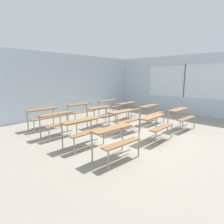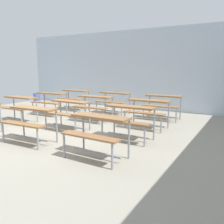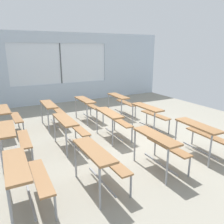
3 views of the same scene
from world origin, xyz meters
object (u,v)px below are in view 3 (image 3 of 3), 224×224
object	(u,v)px
desk_bench_r2c2	(53,109)
desk_bench_r1c1	(113,118)
desk_bench_r2c0	(100,157)
desk_bench_r3c2	(8,114)
desk_bench_r0c1	(150,112)
desk_bench_r3c0	(25,173)
desk_bench_r1c2	(88,104)
desk_bench_r0c0	(201,131)
desk_bench_r2c1	(70,125)
desk_bench_r3c1	(13,135)
desk_bench_r1c0	(160,143)
desk_bench_r0c2	(121,100)

from	to	relation	value
desk_bench_r2c2	desk_bench_r1c1	bearing A→B (deg)	-144.45
desk_bench_r2c0	desk_bench_r3c2	world-z (taller)	same
desk_bench_r0c1	desk_bench_r3c0	xyz separation A→B (m)	(-1.77, 3.64, 0.00)
desk_bench_r1c2	desk_bench_r1c1	bearing A→B (deg)	179.10
desk_bench_r3c2	desk_bench_r1c2	bearing A→B (deg)	-91.21
desk_bench_r2c0	desk_bench_r0c0	bearing A→B (deg)	-90.24
desk_bench_r0c0	desk_bench_r3c2	size ratio (longest dim) A/B	1.00
desk_bench_r0c1	desk_bench_r3c2	xyz separation A→B (m)	(1.68, 3.64, 0.00)
desk_bench_r2c1	desk_bench_r3c1	xyz separation A→B (m)	(-0.05, 1.26, 0.00)
desk_bench_r0c0	desk_bench_r2c1	bearing A→B (deg)	56.17
desk_bench_r2c1	desk_bench_r2c2	xyz separation A→B (m)	(1.70, -0.01, 0.00)
desk_bench_r3c0	desk_bench_r1c0	bearing A→B (deg)	-91.02
desk_bench_r0c0	desk_bench_r2c2	size ratio (longest dim) A/B	1.02
desk_bench_r2c0	desk_bench_r3c0	bearing A→B (deg)	84.60
desk_bench_r0c0	desk_bench_r1c0	size ratio (longest dim) A/B	1.02
desk_bench_r1c2	desk_bench_r1c0	bearing A→B (deg)	179.99
desk_bench_r1c1	desk_bench_r3c2	world-z (taller)	same
desk_bench_r3c0	desk_bench_r0c0	bearing A→B (deg)	-89.65
desk_bench_r3c1	desk_bench_r1c1	bearing A→B (deg)	-86.68
desk_bench_r2c0	desk_bench_r3c2	bearing A→B (deg)	16.96
desk_bench_r3c0	desk_bench_r3c2	bearing A→B (deg)	0.86
desk_bench_r2c2	desk_bench_r3c2	distance (m)	1.25
desk_bench_r0c0	desk_bench_r2c2	distance (m)	4.23
desk_bench_r0c2	desk_bench_r1c1	xyz separation A→B (m)	(-1.73, 1.26, 0.00)
desk_bench_r0c1	desk_bench_r2c2	world-z (taller)	same
desk_bench_r2c1	desk_bench_r3c1	bearing A→B (deg)	91.79
desk_bench_r0c0	desk_bench_r2c1	distance (m)	3.00
desk_bench_r0c0	desk_bench_r1c2	world-z (taller)	same
desk_bench_r1c0	desk_bench_r1c1	distance (m)	1.85
desk_bench_r0c1	desk_bench_r1c2	bearing A→B (deg)	33.44
desk_bench_r2c1	desk_bench_r3c2	size ratio (longest dim) A/B	0.98
desk_bench_r1c1	desk_bench_r3c2	bearing A→B (deg)	57.39
desk_bench_r0c2	desk_bench_r2c1	distance (m)	3.00
desk_bench_r0c0	desk_bench_r0c2	size ratio (longest dim) A/B	1.01
desk_bench_r0c2	desk_bench_r1c2	xyz separation A→B (m)	(-0.00, 1.26, 0.00)
desk_bench_r0c0	desk_bench_r1c2	xyz separation A→B (m)	(3.52, 1.24, 0.00)
desk_bench_r0c0	desk_bench_r1c0	xyz separation A→B (m)	(-0.05, 1.19, 0.00)
desk_bench_r0c0	desk_bench_r2c1	xyz separation A→B (m)	(1.78, 2.42, 0.00)
desk_bench_r2c1	desk_bench_r2c2	size ratio (longest dim) A/B	1.00
desk_bench_r2c2	desk_bench_r3c1	size ratio (longest dim) A/B	0.99
desk_bench_r2c1	desk_bench_r3c0	bearing A→B (deg)	144.26
desk_bench_r1c0	desk_bench_r1c2	distance (m)	3.57
desk_bench_r1c2	desk_bench_r3c2	xyz separation A→B (m)	(-0.04, 2.42, 0.00)
desk_bench_r3c1	desk_bench_r2c1	bearing A→B (deg)	-85.99
desk_bench_r1c2	desk_bench_r2c1	bearing A→B (deg)	145.05
desk_bench_r0c2	desk_bench_r2c2	world-z (taller)	same
desk_bench_r3c0	desk_bench_r3c1	distance (m)	1.70
desk_bench_r0c0	desk_bench_r1c0	distance (m)	1.19
desk_bench_r0c2	desk_bench_r2c0	bearing A→B (deg)	146.50
desk_bench_r3c1	desk_bench_r3c2	world-z (taller)	same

